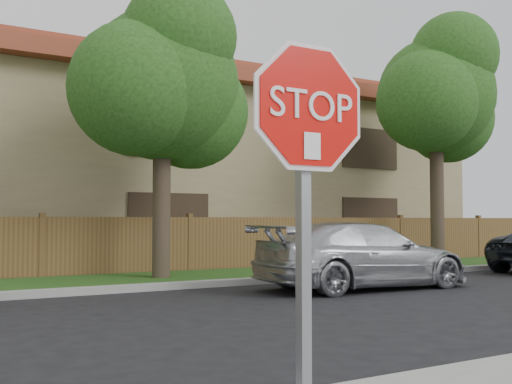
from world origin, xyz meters
TOP-DOWN VIEW (x-y plane):
  - far_curb at (0.00, 8.15)m, footprint 70.00×0.30m
  - grass_strip at (0.00, 9.80)m, footprint 70.00×3.00m
  - fence at (0.00, 11.40)m, footprint 70.00×0.12m
  - apartment_building at (0.00, 17.00)m, footprint 35.20×9.20m
  - tree_mid at (2.52, 9.57)m, footprint 4.80×3.90m
  - tree_right at (12.02, 9.57)m, footprint 4.80×3.90m
  - stop_sign at (-0.91, -1.48)m, footprint 1.01×0.13m
  - sedan_right at (5.89, 6.14)m, footprint 5.11×2.19m

SIDE VIEW (x-z plane):
  - grass_strip at x=0.00m, z-range 0.00..0.12m
  - far_curb at x=0.00m, z-range 0.00..0.15m
  - sedan_right at x=5.89m, z-range 0.00..1.47m
  - fence at x=0.00m, z-range 0.00..1.60m
  - stop_sign at x=-0.91m, z-range 0.55..3.11m
  - apartment_building at x=0.00m, z-range -0.07..7.13m
  - tree_mid at x=2.52m, z-range 1.20..8.55m
  - tree_right at x=12.02m, z-range 1.47..9.67m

